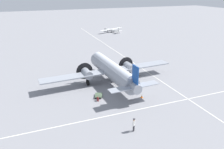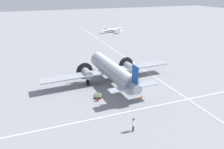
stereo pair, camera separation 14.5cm
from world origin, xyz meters
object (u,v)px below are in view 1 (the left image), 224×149
object	(u,v)px
crew_foreground	(134,123)
light_aircraft_distant	(112,30)
airliner_main	(111,69)
suitcase_near_door	(98,99)
traffic_cone	(142,96)
baggage_cart	(99,95)

from	to	relation	value
crew_foreground	light_aircraft_distant	size ratio (longest dim) A/B	0.17
airliner_main	crew_foreground	world-z (taller)	airliner_main
airliner_main	crew_foreground	size ratio (longest dim) A/B	14.43
crew_foreground	suitcase_near_door	distance (m)	9.15
traffic_cone	airliner_main	bearing A→B (deg)	18.16
airliner_main	traffic_cone	xyz separation A→B (m)	(-7.40, -2.43, -2.38)
airliner_main	light_aircraft_distant	size ratio (longest dim) A/B	2.39
suitcase_near_door	traffic_cone	distance (m)	7.05
light_aircraft_distant	traffic_cone	size ratio (longest dim) A/B	22.43
crew_foreground	light_aircraft_distant	bearing A→B (deg)	-146.79
airliner_main	crew_foreground	xyz separation A→B (m)	(-14.81, 2.74, -1.50)
suitcase_near_door	light_aircraft_distant	bearing A→B (deg)	-23.40
baggage_cart	traffic_cone	size ratio (longest dim) A/B	4.24
suitcase_near_door	light_aircraft_distant	xyz separation A→B (m)	(52.01, -22.51, 0.57)
light_aircraft_distant	traffic_cone	distance (m)	55.79
airliner_main	traffic_cone	distance (m)	8.14
airliner_main	crew_foreground	distance (m)	15.13
crew_foreground	traffic_cone	size ratio (longest dim) A/B	3.72
airliner_main	suitcase_near_door	distance (m)	7.71
crew_foreground	light_aircraft_distant	xyz separation A→B (m)	(60.96, -20.80, -0.25)
airliner_main	suitcase_near_door	xyz separation A→B (m)	(-5.86, 4.45, -2.31)
crew_foreground	suitcase_near_door	xyz separation A→B (m)	(8.95, 1.71, -0.81)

